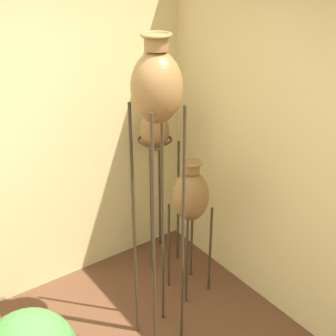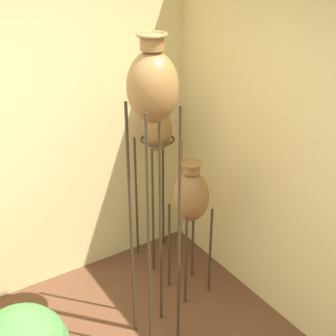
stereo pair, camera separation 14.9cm
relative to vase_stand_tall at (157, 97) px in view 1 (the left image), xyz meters
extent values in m
cylinder|color=#382D1E|center=(-0.12, -0.12, -0.94)|extent=(0.02, 0.02, 1.80)
cylinder|color=#382D1E|center=(0.12, -0.12, -0.94)|extent=(0.02, 0.02, 1.80)
cylinder|color=#382D1E|center=(-0.12, 0.12, -0.94)|extent=(0.02, 0.02, 1.80)
cylinder|color=#382D1E|center=(0.12, 0.12, -0.94)|extent=(0.02, 0.02, 1.80)
torus|color=#382D1E|center=(0.00, 0.00, -0.04)|extent=(0.24, 0.24, 0.02)
ellipsoid|color=olive|center=(0.00, 0.00, 0.05)|extent=(0.30, 0.30, 0.42)
cylinder|color=olive|center=(0.00, 0.00, 0.31)|extent=(0.14, 0.14, 0.08)
torus|color=olive|center=(0.00, 0.00, 0.35)|extent=(0.18, 0.18, 0.02)
cylinder|color=#382D1E|center=(0.38, 0.66, -1.25)|extent=(0.02, 0.02, 1.17)
cylinder|color=#382D1E|center=(0.67, 0.66, -1.25)|extent=(0.02, 0.02, 1.17)
cylinder|color=#382D1E|center=(0.38, 0.94, -1.25)|extent=(0.02, 0.02, 1.17)
cylinder|color=#382D1E|center=(0.67, 0.94, -1.25)|extent=(0.02, 0.02, 1.17)
torus|color=#382D1E|center=(0.53, 0.80, -0.67)|extent=(0.29, 0.29, 0.02)
ellipsoid|color=olive|center=(0.53, 0.80, -0.59)|extent=(0.24, 0.24, 0.35)
cylinder|color=olive|center=(0.53, 0.80, -0.38)|extent=(0.11, 0.11, 0.06)
torus|color=olive|center=(0.53, 0.80, -0.35)|extent=(0.14, 0.14, 0.02)
cylinder|color=#382D1E|center=(0.38, 0.16, -1.44)|extent=(0.02, 0.02, 0.80)
cylinder|color=#382D1E|center=(0.62, 0.16, -1.44)|extent=(0.02, 0.02, 0.80)
cylinder|color=#382D1E|center=(0.38, 0.40, -1.44)|extent=(0.02, 0.02, 0.80)
cylinder|color=#382D1E|center=(0.62, 0.40, -1.44)|extent=(0.02, 0.02, 0.80)
torus|color=#382D1E|center=(0.50, 0.28, -1.04)|extent=(0.25, 0.25, 0.02)
ellipsoid|color=olive|center=(0.50, 0.28, -0.95)|extent=(0.28, 0.28, 0.41)
cylinder|color=olive|center=(0.50, 0.28, -0.71)|extent=(0.13, 0.13, 0.08)
torus|color=olive|center=(0.50, 0.28, -0.67)|extent=(0.17, 0.17, 0.02)
camera|label=1|loc=(-1.47, -2.15, 0.81)|focal=50.00mm
camera|label=2|loc=(-1.35, -2.23, 0.81)|focal=50.00mm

